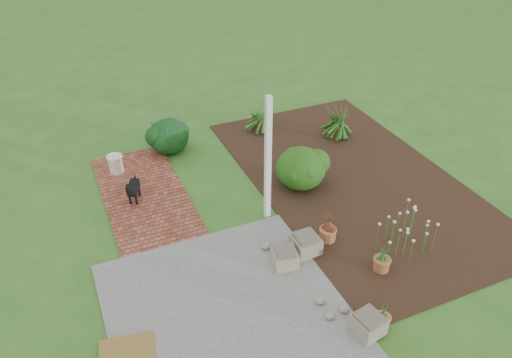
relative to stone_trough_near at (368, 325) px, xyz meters
name	(u,v)px	position (x,y,z in m)	size (l,w,h in m)	color
ground	(255,223)	(-0.48, 2.99, -0.18)	(80.00, 80.00, 0.00)	#33641F
concrete_patio	(225,308)	(-1.73, 1.24, -0.16)	(3.50, 3.50, 0.04)	#5F5F5C
brick_path	(144,194)	(-2.18, 4.74, -0.16)	(1.60, 3.50, 0.04)	brown
garden_bed	(353,179)	(2.02, 3.49, -0.16)	(4.00, 7.00, 0.03)	black
veranda_post	(268,161)	(-0.18, 3.09, 1.07)	(0.10, 0.10, 2.50)	white
stone_trough_near	(368,325)	(0.00, 0.00, 0.00)	(0.41, 0.41, 0.27)	#74685A
stone_trough_mid	(306,244)	(0.00, 1.89, 0.01)	(0.44, 0.44, 0.29)	#76685B
stone_trough_far	(285,258)	(-0.48, 1.73, -0.01)	(0.40, 0.40, 0.26)	gray
coir_doormat	(127,350)	(-3.27, 1.07, -0.13)	(0.76, 0.49, 0.02)	brown
black_dog	(133,188)	(-2.41, 4.54, 0.17)	(0.34, 0.56, 0.51)	black
cream_ceramic_urn	(116,164)	(-2.53, 5.76, 0.06)	(0.30, 0.30, 0.39)	beige
evergreen_shrub	(301,167)	(0.87, 3.74, 0.28)	(1.02, 1.02, 0.86)	#0F3709
agapanthus_clump_back	(337,119)	(2.64, 5.23, 0.33)	(1.07, 1.07, 0.96)	#0B3A0F
agapanthus_clump_front	(259,116)	(1.06, 6.29, 0.24)	(0.87, 0.87, 0.77)	#123C0A
pink_flower_patch	(403,234)	(1.57, 1.30, 0.18)	(1.01, 1.01, 0.65)	#113D0F
terracotta_pot_bronze	(328,234)	(0.51, 2.01, -0.03)	(0.29, 0.29, 0.24)	#AB653A
terracotta_pot_small_left	(381,264)	(0.95, 1.00, -0.04)	(0.27, 0.27, 0.22)	#935A31
terracotta_pot_small_right	(382,321)	(0.26, 0.01, -0.05)	(0.23, 0.23, 0.19)	#A96739
purple_flowering_bush	(168,136)	(-1.22, 6.25, 0.22)	(0.94, 0.94, 0.80)	black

